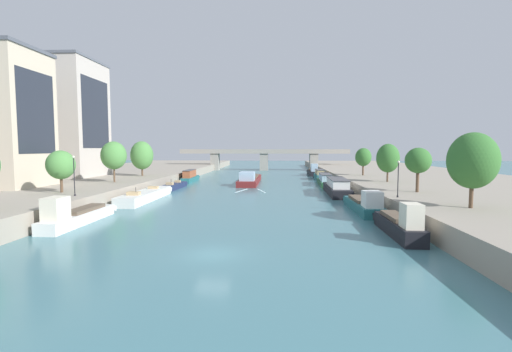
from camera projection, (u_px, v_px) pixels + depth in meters
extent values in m
plane|color=#42757F|center=(213.00, 254.00, 26.34)|extent=(400.00, 400.00, 0.00)
cube|color=gray|center=(104.00, 177.00, 83.09)|extent=(36.00, 170.00, 2.10)
cube|color=gray|center=(417.00, 179.00, 78.92)|extent=(36.00, 170.00, 2.10)
cube|color=maroon|center=(250.00, 180.00, 80.42)|extent=(4.02, 20.77, 1.13)
cube|color=maroon|center=(254.00, 176.00, 91.08)|extent=(3.72, 1.26, 0.93)
cube|color=maroon|center=(250.00, 178.00, 80.37)|extent=(4.10, 20.77, 0.06)
cube|color=#9EBCD6|center=(247.00, 176.00, 73.28)|extent=(2.95, 4.16, 1.74)
cube|color=black|center=(248.00, 174.00, 75.34)|extent=(2.35, 0.04, 0.49)
cube|color=brown|center=(251.00, 176.00, 82.42)|extent=(3.11, 10.80, 0.36)
cylinder|color=#232328|center=(250.00, 177.00, 74.10)|extent=(0.07, 0.07, 1.10)
cube|color=silver|center=(261.00, 191.00, 65.66)|extent=(1.97, 5.87, 0.03)
cube|color=silver|center=(242.00, 191.00, 65.89)|extent=(2.03, 5.86, 0.03)
cube|color=silver|center=(79.00, 218.00, 37.08)|extent=(2.18, 11.34, 1.07)
cube|color=silver|center=(106.00, 208.00, 43.06)|extent=(2.03, 1.24, 0.90)
cube|color=silver|center=(79.00, 213.00, 37.04)|extent=(2.22, 11.34, 0.06)
cube|color=beige|center=(56.00, 209.00, 33.12)|extent=(1.61, 2.27, 2.14)
cube|color=black|center=(63.00, 203.00, 34.23)|extent=(1.28, 0.03, 0.60)
cube|color=brown|center=(85.00, 209.00, 38.15)|extent=(1.69, 5.90, 0.36)
cylinder|color=#232328|center=(62.00, 213.00, 33.59)|extent=(0.07, 0.07, 1.10)
cube|color=silver|center=(145.00, 196.00, 53.88)|extent=(2.99, 15.79, 1.27)
cube|color=silver|center=(163.00, 189.00, 62.07)|extent=(2.84, 1.26, 1.01)
cube|color=silver|center=(145.00, 191.00, 53.83)|extent=(3.05, 15.79, 0.06)
cube|color=tan|center=(153.00, 187.00, 57.27)|extent=(1.49, 0.90, 0.40)
cube|color=tan|center=(134.00, 193.00, 49.40)|extent=(1.64, 1.10, 0.48)
cylinder|color=#232328|center=(136.00, 191.00, 49.04)|extent=(0.07, 0.07, 1.10)
cube|color=#1E284C|center=(174.00, 186.00, 69.30)|extent=(2.35, 9.75, 0.93)
cube|color=#1E284C|center=(182.00, 183.00, 74.46)|extent=(2.03, 1.25, 0.83)
cube|color=#1E284C|center=(174.00, 184.00, 69.26)|extent=(2.39, 9.75, 0.06)
cube|color=tan|center=(178.00, 181.00, 71.36)|extent=(1.08, 0.93, 0.40)
cube|color=tan|center=(170.00, 184.00, 66.54)|extent=(1.19, 1.13, 0.48)
cylinder|color=#232328|center=(171.00, 182.00, 66.30)|extent=(0.07, 0.07, 1.10)
cube|color=#23666B|center=(190.00, 179.00, 84.27)|extent=(2.34, 11.59, 1.02)
cube|color=#23666B|center=(195.00, 177.00, 90.36)|extent=(1.94, 1.27, 0.87)
cube|color=#23666B|center=(190.00, 177.00, 84.23)|extent=(2.38, 11.59, 0.06)
cube|color=#9E5133|center=(190.00, 174.00, 83.59)|extent=(1.86, 7.43, 1.59)
cube|color=#4C4C51|center=(190.00, 170.00, 83.53)|extent=(1.98, 7.65, 0.08)
cylinder|color=#232328|center=(188.00, 176.00, 80.73)|extent=(0.07, 0.07, 1.10)
cube|color=black|center=(398.00, 228.00, 32.13)|extent=(2.00, 9.36, 1.29)
cube|color=black|center=(383.00, 216.00, 37.11)|extent=(1.79, 1.29, 1.01)
cube|color=black|center=(398.00, 221.00, 32.08)|extent=(2.03, 9.36, 0.06)
cube|color=beige|center=(411.00, 216.00, 28.85)|extent=(1.42, 1.89, 2.00)
cube|color=black|center=(408.00, 210.00, 29.76)|extent=(1.12, 0.05, 0.56)
cube|color=brown|center=(395.00, 216.00, 33.00)|extent=(1.52, 4.87, 0.36)
cylinder|color=#232328|center=(413.00, 220.00, 29.23)|extent=(0.07, 0.07, 1.10)
cube|color=#23666B|center=(363.00, 207.00, 44.51)|extent=(2.62, 11.86, 1.08)
cube|color=#23666B|center=(352.00, 199.00, 50.75)|extent=(2.45, 1.24, 0.90)
cube|color=#23666B|center=(363.00, 202.00, 44.47)|extent=(2.68, 11.86, 0.06)
cube|color=white|center=(372.00, 199.00, 40.39)|extent=(1.94, 2.38, 1.81)
cube|color=black|center=(369.00, 195.00, 41.55)|extent=(1.55, 0.04, 0.51)
cube|color=brown|center=(361.00, 199.00, 45.63)|extent=(2.03, 6.17, 0.36)
cylinder|color=#232328|center=(374.00, 202.00, 40.86)|extent=(0.07, 0.07, 1.10)
cube|color=black|center=(337.00, 190.00, 60.98)|extent=(3.59, 14.61, 1.29)
cube|color=black|center=(331.00, 185.00, 68.53)|extent=(3.05, 1.35, 1.02)
cube|color=black|center=(337.00, 186.00, 60.92)|extent=(3.66, 14.62, 0.06)
cube|color=white|center=(338.00, 183.00, 60.15)|extent=(2.87, 9.37, 1.29)
cube|color=#4C4C51|center=(338.00, 179.00, 60.10)|extent=(3.07, 9.65, 0.08)
cylinder|color=#232328|center=(344.00, 186.00, 56.51)|extent=(0.07, 0.07, 1.10)
cube|color=#235633|center=(325.00, 183.00, 76.46)|extent=(2.98, 13.18, 0.90)
cube|color=#235633|center=(322.00, 179.00, 83.30)|extent=(2.40, 1.29, 0.81)
cube|color=#235633|center=(325.00, 180.00, 76.43)|extent=(3.03, 13.18, 0.06)
cube|color=#9EBCD6|center=(325.00, 177.00, 75.72)|extent=(2.35, 8.45, 1.39)
cube|color=#4C4C51|center=(325.00, 174.00, 75.66)|extent=(2.51, 8.71, 0.08)
cylinder|color=#232328|center=(329.00, 179.00, 72.45)|extent=(0.07, 0.07, 1.10)
cube|color=#23666B|center=(319.00, 177.00, 89.78)|extent=(2.10, 9.56, 1.23)
cube|color=#23666B|center=(317.00, 175.00, 94.86)|extent=(1.90, 1.28, 0.99)
cube|color=#23666B|center=(319.00, 174.00, 89.73)|extent=(2.14, 9.56, 0.06)
cube|color=tan|center=(320.00, 172.00, 89.21)|extent=(1.70, 6.12, 1.13)
cube|color=#4C4C51|center=(320.00, 170.00, 89.17)|extent=(1.82, 6.31, 0.08)
cylinder|color=#232328|center=(322.00, 173.00, 86.82)|extent=(0.07, 0.07, 1.10)
cube|color=black|center=(313.00, 173.00, 103.38)|extent=(2.39, 11.58, 1.29)
cube|color=black|center=(311.00, 171.00, 109.48)|extent=(2.22, 1.28, 1.01)
cube|color=black|center=(313.00, 171.00, 103.33)|extent=(2.43, 11.58, 0.06)
cube|color=#9EBCD6|center=(314.00, 168.00, 99.33)|extent=(1.76, 2.32, 2.13)
cube|color=black|center=(314.00, 166.00, 100.47)|extent=(1.40, 0.04, 0.60)
cube|color=brown|center=(312.00, 170.00, 104.47)|extent=(1.85, 6.03, 0.36)
cylinder|color=#232328|center=(315.00, 169.00, 99.81)|extent=(0.07, 0.07, 1.10)
cylinder|color=brown|center=(61.00, 183.00, 46.11)|extent=(0.34, 0.34, 2.52)
ellipsoid|color=#4C8942|center=(61.00, 165.00, 45.94)|extent=(3.50, 3.50, 3.68)
cylinder|color=brown|center=(114.00, 173.00, 60.08)|extent=(0.28, 0.28, 3.18)
ellipsoid|color=#4C8942|center=(114.00, 155.00, 59.86)|extent=(4.13, 4.13, 4.64)
cylinder|color=brown|center=(142.00, 169.00, 73.71)|extent=(0.34, 0.34, 2.63)
ellipsoid|color=#4C8942|center=(142.00, 155.00, 73.49)|extent=(4.54, 4.54, 5.73)
cylinder|color=brown|center=(471.00, 192.00, 34.04)|extent=(0.37, 0.37, 3.04)
ellipsoid|color=#336B2D|center=(473.00, 161.00, 33.81)|extent=(4.48, 4.48, 5.29)
cylinder|color=brown|center=(417.00, 180.00, 46.41)|extent=(0.39, 0.39, 3.18)
ellipsoid|color=#336B2D|center=(418.00, 160.00, 46.22)|extent=(3.23, 3.23, 3.28)
cylinder|color=brown|center=(387.00, 174.00, 60.68)|extent=(0.29, 0.29, 2.66)
ellipsoid|color=#336B2D|center=(388.00, 158.00, 60.48)|extent=(3.76, 3.76, 4.82)
cylinder|color=brown|center=(363.00, 169.00, 75.29)|extent=(0.36, 0.36, 2.76)
ellipsoid|color=#336B2D|center=(363.00, 157.00, 75.11)|extent=(3.29, 3.29, 3.78)
cylinder|color=black|center=(74.00, 177.00, 42.58)|extent=(0.11, 0.11, 4.49)
sphere|color=#EAE5C6|center=(73.00, 157.00, 42.40)|extent=(0.28, 0.28, 0.28)
cylinder|color=black|center=(75.00, 195.00, 42.75)|extent=(0.22, 0.22, 0.20)
cylinder|color=black|center=(398.00, 180.00, 41.42)|extent=(0.11, 0.11, 3.94)
sphere|color=#EAE5C6|center=(399.00, 162.00, 41.26)|extent=(0.28, 0.28, 0.28)
cylinder|color=black|center=(398.00, 196.00, 41.56)|extent=(0.22, 0.22, 0.20)
cube|color=#232833|center=(37.00, 113.00, 51.75)|extent=(0.04, 8.01, 11.71)
cube|color=#BCB2A8|center=(71.00, 120.00, 72.01)|extent=(10.29, 12.94, 22.69)
cube|color=#565B66|center=(69.00, 60.00, 71.12)|extent=(10.60, 13.33, 0.50)
cube|color=#232833|center=(96.00, 114.00, 71.61)|extent=(0.04, 10.35, 13.61)
cube|color=gray|center=(264.00, 153.00, 126.03)|extent=(58.59, 4.40, 0.60)
cube|color=gray|center=(264.00, 151.00, 123.98)|extent=(58.59, 0.30, 0.90)
cube|color=gray|center=(264.00, 150.00, 127.96)|extent=(58.59, 0.30, 0.90)
cube|color=gray|center=(215.00, 162.00, 127.30)|extent=(2.80, 3.60, 5.90)
cube|color=gray|center=(264.00, 162.00, 126.28)|extent=(2.80, 3.60, 5.90)
cube|color=gray|center=(314.00, 162.00, 125.26)|extent=(2.80, 3.60, 5.90)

